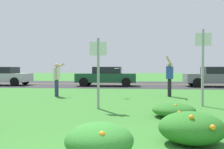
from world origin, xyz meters
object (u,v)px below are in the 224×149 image
(person_catcher_blue_shirt, at_px, (169,76))
(car_gray_center_left, at_px, (217,77))
(car_silver_rightmost, at_px, (2,76))
(person_thrower_white_shirt, at_px, (57,77))
(sign_post_near_path, at_px, (98,66))
(sign_post_by_roadside, at_px, (203,60))
(car_dark_green_center_right, at_px, (107,76))
(frisbee_white, at_px, (117,68))

(person_catcher_blue_shirt, xyz_separation_m, car_gray_center_left, (4.30, 6.79, -0.25))
(person_catcher_blue_shirt, relative_size, car_gray_center_left, 0.42)
(car_gray_center_left, bearing_deg, car_silver_rightmost, 180.00)
(person_thrower_white_shirt, distance_m, car_silver_rightmost, 9.97)
(person_thrower_white_shirt, bearing_deg, sign_post_near_path, -53.06)
(sign_post_by_roadside, bearing_deg, person_thrower_white_shirt, 158.01)
(sign_post_near_path, bearing_deg, person_thrower_white_shirt, 126.94)
(sign_post_by_roadside, relative_size, car_dark_green_center_right, 0.60)
(person_thrower_white_shirt, xyz_separation_m, car_gray_center_left, (9.62, 7.20, -0.20))
(frisbee_white, bearing_deg, person_thrower_white_shirt, -178.79)
(sign_post_by_roadside, relative_size, car_silver_rightmost, 0.60)
(person_catcher_blue_shirt, bearing_deg, car_dark_green_center_right, 119.29)
(sign_post_by_roadside, distance_m, car_dark_green_center_right, 10.72)
(frisbee_white, bearing_deg, car_gray_center_left, 46.58)
(frisbee_white, bearing_deg, car_silver_rightmost, 143.81)
(person_thrower_white_shirt, relative_size, car_dark_green_center_right, 0.36)
(person_catcher_blue_shirt, height_order, frisbee_white, person_catcher_blue_shirt)
(sign_post_near_path, xyz_separation_m, car_dark_green_center_right, (-1.00, 10.56, -0.68))
(sign_post_by_roadside, xyz_separation_m, person_catcher_blue_shirt, (-0.76, 2.87, -0.64))
(sign_post_by_roadside, relative_size, person_catcher_blue_shirt, 1.41)
(frisbee_white, distance_m, car_dark_green_center_right, 7.29)
(frisbee_white, bearing_deg, car_dark_green_center_right, 100.71)
(frisbee_white, relative_size, car_silver_rightmost, 0.06)
(person_catcher_blue_shirt, distance_m, frisbee_white, 2.51)
(sign_post_near_path, height_order, person_catcher_blue_shirt, sign_post_near_path)
(sign_post_near_path, xyz_separation_m, person_thrower_white_shirt, (-2.52, 3.36, -0.48))
(person_catcher_blue_shirt, bearing_deg, frisbee_white, -171.82)
(frisbee_white, bearing_deg, sign_post_near_path, -95.77)
(sign_post_by_roadside, bearing_deg, frisbee_white, 141.94)
(car_dark_green_center_right, relative_size, car_silver_rightmost, 1.00)
(person_catcher_blue_shirt, distance_m, car_gray_center_left, 8.04)
(sign_post_near_path, relative_size, car_dark_green_center_right, 0.52)
(car_silver_rightmost, bearing_deg, car_dark_green_center_right, 0.00)
(car_gray_center_left, relative_size, car_silver_rightmost, 1.00)
(sign_post_near_path, xyz_separation_m, car_silver_rightmost, (-9.41, 10.56, -0.68))
(frisbee_white, xyz_separation_m, car_dark_green_center_right, (-1.35, 7.14, -0.60))
(sign_post_near_path, relative_size, person_catcher_blue_shirt, 1.22)
(sign_post_by_roadside, distance_m, car_gray_center_left, 10.32)
(person_thrower_white_shirt, distance_m, car_gray_center_left, 12.02)
(sign_post_near_path, height_order, person_thrower_white_shirt, sign_post_near_path)
(person_thrower_white_shirt, xyz_separation_m, car_silver_rightmost, (-6.89, 7.20, -0.20))
(person_catcher_blue_shirt, height_order, car_dark_green_center_right, person_catcher_blue_shirt)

